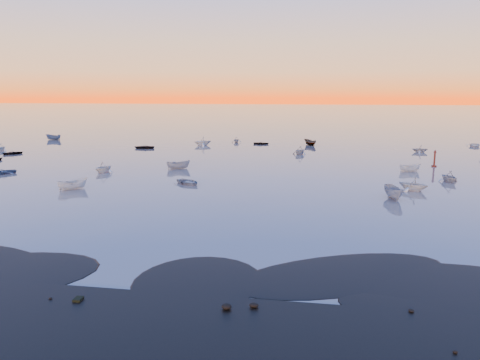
% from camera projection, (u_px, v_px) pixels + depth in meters
% --- Properties ---
extents(ground, '(600.00, 600.00, 0.00)m').
position_uv_depth(ground, '(274.00, 135.00, 128.33)').
color(ground, '#71655E').
rests_on(ground, ground).
extents(mud_lobes, '(140.00, 6.00, 0.07)m').
position_uv_depth(mud_lobes, '(127.00, 277.00, 30.48)').
color(mud_lobes, black).
rests_on(mud_lobes, ground).
extents(moored_fleet, '(124.00, 58.00, 1.20)m').
position_uv_depth(moored_fleet, '(249.00, 159.00, 82.80)').
color(moored_fleet, silver).
rests_on(moored_fleet, ground).
extents(boat_near_left, '(3.72, 4.07, 0.98)m').
position_uv_depth(boat_near_left, '(188.00, 184.00, 60.78)').
color(boat_near_left, gray).
rests_on(boat_near_left, ground).
extents(boat_near_center, '(3.68, 3.73, 1.28)m').
position_uv_depth(boat_near_center, '(73.00, 189.00, 57.56)').
color(boat_near_center, silver).
rests_on(boat_near_center, ground).
extents(boat_near_right, '(3.64, 2.57, 1.16)m').
position_uv_depth(boat_near_right, '(449.00, 182.00, 62.32)').
color(boat_near_right, gray).
rests_on(boat_near_right, ground).
extents(channel_marker, '(0.79, 0.79, 2.83)m').
position_uv_depth(channel_marker, '(434.00, 160.00, 74.63)').
color(channel_marker, '#4B1710').
rests_on(channel_marker, ground).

